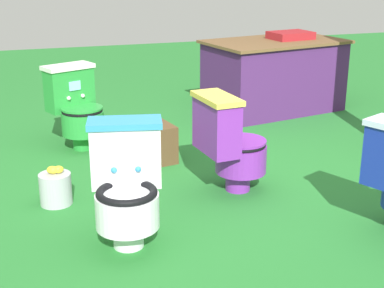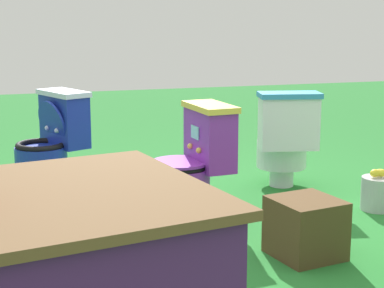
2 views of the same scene
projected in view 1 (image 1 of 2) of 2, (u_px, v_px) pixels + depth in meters
The scene contains 7 objects.
ground at pixel (223, 182), 4.27m from camera, with size 14.00×14.00×0.00m, color #26752D.
toilet_purple at pixel (230, 143), 3.99m from camera, with size 0.53×0.45×0.73m.
toilet_green at pixel (77, 107), 4.95m from camera, with size 0.56×0.61×0.73m.
toilet_white at pixel (127, 183), 3.29m from camera, with size 0.50×0.56×0.73m.
vendor_table at pixel (274, 75), 6.13m from camera, with size 1.60×1.12×0.85m.
small_crate at pixel (152, 143), 4.66m from camera, with size 0.34×0.33×0.32m, color brown.
lemon_bucket at pixel (56, 188), 3.87m from camera, with size 0.22×0.22×0.28m.
Camera 1 is at (-1.45, -3.68, 1.64)m, focal length 52.65 mm.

